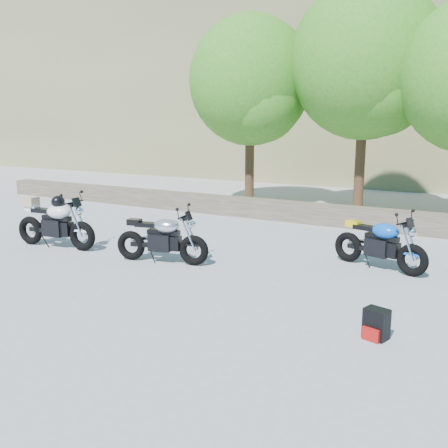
{
  "coord_description": "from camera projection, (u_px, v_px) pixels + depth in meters",
  "views": [
    {
      "loc": [
        4.6,
        -6.55,
        2.5
      ],
      "look_at": [
        0.2,
        1.0,
        0.75
      ],
      "focal_mm": 40.0,
      "sensor_mm": 36.0,
      "label": 1
    }
  ],
  "objects": [
    {
      "name": "white_bike",
      "position": [
        55.0,
        222.0,
        10.22
      ],
      "size": [
        1.96,
        0.62,
        1.09
      ],
      "rotation": [
        0.0,
        0.0,
        0.12
      ],
      "color": "black",
      "rests_on": "ground"
    },
    {
      "name": "backpack",
      "position": [
        376.0,
        324.0,
        5.89
      ],
      "size": [
        0.32,
        0.29,
        0.37
      ],
      "rotation": [
        0.0,
        0.0,
        -0.28
      ],
      "color": "black",
      "rests_on": "ground"
    },
    {
      "name": "silver_bike",
      "position": [
        162.0,
        239.0,
        9.1
      ],
      "size": [
        1.79,
        0.65,
        0.91
      ],
      "rotation": [
        0.0,
        0.0,
        0.23
      ],
      "color": "black",
      "rests_on": "ground"
    },
    {
      "name": "tree_decid_mid",
      "position": [
        368.0,
        66.0,
        13.46
      ],
      "size": [
        4.08,
        4.08,
        6.24
      ],
      "color": "#382314",
      "rests_on": "ground"
    },
    {
      "name": "tree_decid_left",
      "position": [
        253.0,
        85.0,
        14.83
      ],
      "size": [
        3.67,
        3.67,
        5.62
      ],
      "color": "#382314",
      "rests_on": "ground"
    },
    {
      "name": "ground",
      "position": [
        183.0,
        277.0,
        8.31
      ],
      "size": [
        90.0,
        90.0,
        0.0
      ],
      "primitive_type": "plane",
      "color": "gray",
      "rests_on": "ground"
    },
    {
      "name": "blue_bike",
      "position": [
        380.0,
        244.0,
        8.71
      ],
      "size": [
        1.77,
        0.74,
        0.91
      ],
      "rotation": [
        0.0,
        0.0,
        -0.3
      ],
      "color": "black",
      "rests_on": "ground"
    },
    {
      "name": "stone_wall",
      "position": [
        305.0,
        213.0,
        12.92
      ],
      "size": [
        22.0,
        0.55,
        0.5
      ],
      "primitive_type": "cube",
      "color": "#4A3F31",
      "rests_on": "ground"
    }
  ]
}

